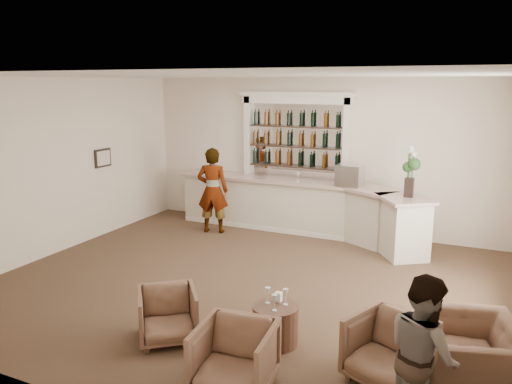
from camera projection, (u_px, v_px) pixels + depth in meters
ground at (248, 283)px, 8.13m from camera, size 8.00×8.00×0.00m
room_shell at (275, 136)px, 8.19m from camera, size 8.04×7.02×3.32m
bar_counter at (302, 207)px, 10.72m from camera, size 5.72×1.80×1.14m
back_bar_alcove at (295, 137)px, 10.92m from camera, size 2.64×0.25×3.00m
cocktail_table at (275, 325)px, 6.21m from camera, size 0.58×0.58×0.50m
sommelier at (213, 190)px, 10.73m from camera, size 0.77×0.61×1.85m
guest at (423, 355)px, 4.55m from camera, size 0.91×0.95×1.54m
armchair_left at (168, 315)px, 6.28m from camera, size 1.02×1.02×0.67m
armchair_center at (235, 358)px, 5.23m from camera, size 0.87×0.89×0.74m
armchair_right at (389, 350)px, 5.39m from camera, size 1.02×1.04×0.73m
armchair_far at (472, 357)px, 5.26m from camera, size 1.27×1.36×0.73m
espresso_machine at (350, 176)px, 10.07m from camera, size 0.54×0.46×0.44m
flower_vase at (410, 169)px, 9.07m from camera, size 0.25×0.25×0.93m
wine_glass_bar_left at (298, 177)px, 10.55m from camera, size 0.07×0.07×0.21m
wine_glass_bar_right at (343, 179)px, 10.29m from camera, size 0.07×0.07×0.21m
wine_glass_tbl_a at (268, 295)px, 6.21m from camera, size 0.07×0.07×0.21m
wine_glass_tbl_b at (286, 297)px, 6.16m from camera, size 0.07×0.07×0.21m
wine_glass_tbl_c at (275, 303)px, 6.00m from camera, size 0.07×0.07×0.21m
napkin_holder at (278, 297)px, 6.27m from camera, size 0.08×0.08×0.12m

